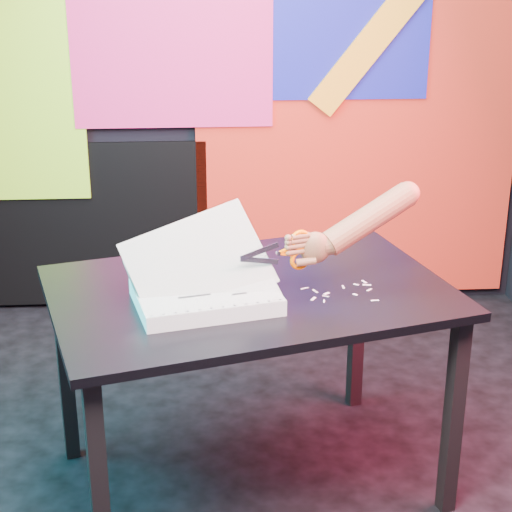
{
  "coord_description": "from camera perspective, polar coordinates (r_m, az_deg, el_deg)",
  "views": [
    {
      "loc": [
        -0.11,
        -2.65,
        1.85
      ],
      "look_at": [
        0.05,
        -0.1,
        0.87
      ],
      "focal_mm": 60.0,
      "sensor_mm": 36.0,
      "label": 1
    }
  ],
  "objects": [
    {
      "name": "hand_forearm",
      "position": [
        2.78,
        6.94,
        2.19
      ],
      "size": [
        0.45,
        0.19,
        0.23
      ],
      "rotation": [
        0.0,
        0.0,
        0.33
      ],
      "color": "brown",
      "rests_on": "work_table"
    },
    {
      "name": "printout_stack",
      "position": [
        2.68,
        -3.4,
        -2.61
      ],
      "size": [
        0.52,
        0.41,
        0.32
      ],
      "rotation": [
        0.0,
        0.0,
        0.24
      ],
      "color": "silver",
      "rests_on": "work_table"
    },
    {
      "name": "scissors",
      "position": [
        2.7,
        2.63,
        0.36
      ],
      "size": [
        0.23,
        0.09,
        0.13
      ],
      "rotation": [
        0.0,
        0.0,
        0.33
      ],
      "color": "#ADAECA",
      "rests_on": "printout_stack"
    },
    {
      "name": "room",
      "position": [
        2.7,
        -1.21,
        10.31
      ],
      "size": [
        3.01,
        3.01,
        2.71
      ],
      "color": "black",
      "rests_on": "ground"
    },
    {
      "name": "work_table",
      "position": [
        2.83,
        -0.43,
        -3.69
      ],
      "size": [
        1.46,
        1.16,
        0.75
      ],
      "rotation": [
        0.0,
        0.0,
        0.27
      ],
      "color": "black",
      "rests_on": "ground"
    },
    {
      "name": "backdrop",
      "position": [
        4.21,
        -1.18,
        8.76
      ],
      "size": [
        2.88,
        0.05,
        2.08
      ],
      "color": "red",
      "rests_on": "ground"
    },
    {
      "name": "paper_clippings",
      "position": [
        2.79,
        5.7,
        -2.35
      ],
      "size": [
        0.24,
        0.17,
        0.0
      ],
      "color": "silver",
      "rests_on": "work_table"
    }
  ]
}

